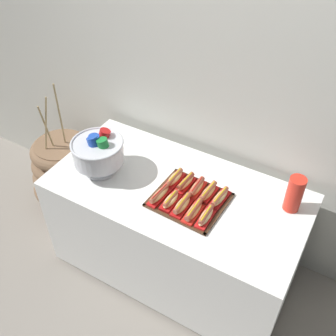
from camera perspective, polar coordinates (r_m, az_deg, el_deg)
The scene contains 17 objects.
ground_plane at distance 2.97m, azimuth 1.02°, elevation -13.74°, with size 10.00×10.00×0.00m, color gray.
back_wall at distance 2.43m, azimuth 7.38°, elevation 13.21°, with size 6.00×0.10×2.60m, color beige.
buffet_table at distance 2.64m, azimuth 1.12°, elevation -8.72°, with size 1.55×0.77×0.78m.
floor_vase at distance 3.29m, azimuth -14.27°, elevation -0.86°, with size 0.56×0.56×1.15m.
serving_tray at distance 2.30m, azimuth 3.05°, elevation -4.60°, with size 0.42×0.38×0.01m.
hot_dog_0 at distance 2.28m, azimuth -1.23°, elevation -3.85°, with size 0.07×0.18×0.06m.
hot_dog_1 at distance 2.26m, azimuth 0.37°, elevation -4.65°, with size 0.07×0.15×0.06m.
hot_dog_2 at distance 2.23m, azimuth 2.01°, elevation -5.32°, with size 0.07×0.17×0.06m.
hot_dog_3 at distance 2.21m, azimuth 3.69°, elevation -6.15°, with size 0.07×0.18×0.06m.
hot_dog_4 at distance 2.18m, azimuth 5.41°, elevation -6.91°, with size 0.06×0.17×0.06m.
hot_dog_5 at distance 2.38m, azimuth 0.96°, elevation -1.50°, with size 0.07×0.16×0.06m.
hot_dog_6 at distance 2.35m, azimuth 2.51°, elevation -2.12°, with size 0.07×0.17×0.06m.
hot_dog_7 at distance 2.33m, azimuth 4.10°, elevation -2.85°, with size 0.06×0.17×0.06m.
hot_dog_8 at distance 2.31m, azimuth 5.72°, elevation -3.51°, with size 0.07×0.17×0.06m.
hot_dog_9 at distance 2.29m, azimuth 7.38°, elevation -4.26°, with size 0.08×0.18×0.06m.
punch_bowl at distance 2.42m, azimuth -9.92°, elevation 2.38°, with size 0.32×0.32×0.27m.
cup_stack at distance 2.29m, azimuth 17.59°, elevation -3.55°, with size 0.09×0.09×0.22m.
Camera 1 is at (0.79, -1.48, 2.45)m, focal length 42.72 mm.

